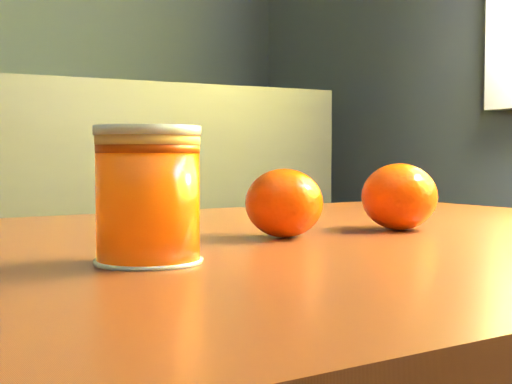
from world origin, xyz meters
TOP-DOWN VIEW (x-y plane):
  - table at (0.91, 0.29)m, footprint 0.95×0.69m
  - juice_glass at (0.77, 0.21)m, footprint 0.07×0.07m
  - orange_front at (0.92, 0.29)m, footprint 0.07×0.07m
  - orange_back at (1.05, 0.29)m, footprint 0.09×0.09m

SIDE VIEW (x-z plane):
  - table at x=0.91m, z-range 0.25..0.93m
  - orange_front at x=0.92m, z-range 0.68..0.74m
  - orange_back at x=1.05m, z-range 0.68..0.74m
  - juice_glass at x=0.77m, z-range 0.68..0.77m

